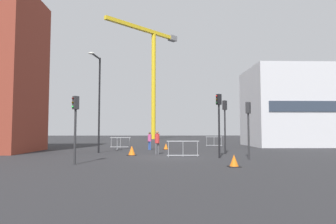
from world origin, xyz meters
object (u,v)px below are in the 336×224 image
at_px(traffic_cone_by_barrier, 234,161).
at_px(traffic_cone_on_verge, 132,151).
at_px(construction_crane, 152,65).
at_px(traffic_light_verge, 219,115).
at_px(streetlamp_tall, 98,96).
at_px(traffic_light_crosswalk, 75,118).
at_px(pedestrian_walking, 150,140).
at_px(traffic_light_island, 225,118).
at_px(pedestrian_waiting, 157,141).
at_px(traffic_cone_striped, 166,147).
at_px(traffic_light_median, 248,120).

height_order(traffic_cone_by_barrier, traffic_cone_on_verge, traffic_cone_on_verge).
bearing_deg(traffic_cone_by_barrier, construction_crane, 96.84).
bearing_deg(traffic_cone_by_barrier, traffic_light_verge, 87.64).
xyz_separation_m(streetlamp_tall, traffic_light_crosswalk, (0.46, -7.65, -2.10)).
relative_size(traffic_light_crosswalk, pedestrian_walking, 2.21).
bearing_deg(streetlamp_tall, traffic_cone_on_verge, -36.41).
bearing_deg(traffic_light_island, traffic_cone_by_barrier, -99.49).
relative_size(pedestrian_waiting, traffic_cone_striped, 3.03).
bearing_deg(pedestrian_waiting, traffic_light_crosswalk, -124.02).
bearing_deg(traffic_light_crosswalk, traffic_cone_by_barrier, -8.17).
height_order(traffic_light_crosswalk, pedestrian_walking, traffic_light_crosswalk).
height_order(streetlamp_tall, traffic_light_island, streetlamp_tall).
bearing_deg(traffic_light_median, streetlamp_tall, 153.17).
height_order(traffic_light_crosswalk, traffic_cone_striped, traffic_light_crosswalk).
xyz_separation_m(streetlamp_tall, traffic_cone_by_barrier, (8.55, -8.81, -4.26)).
bearing_deg(construction_crane, traffic_cone_striped, -85.90).
distance_m(traffic_light_median, traffic_cone_on_verge, 8.36).
bearing_deg(pedestrian_waiting, traffic_light_island, 1.52).
bearing_deg(traffic_cone_striped, pedestrian_waiting, -97.83).
xyz_separation_m(traffic_light_verge, pedestrian_walking, (-4.78, 8.01, -1.83)).
distance_m(pedestrian_waiting, traffic_cone_by_barrier, 8.41).
bearing_deg(traffic_cone_on_verge, traffic_cone_by_barrier, -49.72).
bearing_deg(traffic_light_verge, traffic_light_crosswalk, -158.19).
distance_m(traffic_light_median, traffic_light_island, 4.07).
height_order(traffic_light_median, pedestrian_walking, traffic_light_median).
relative_size(streetlamp_tall, traffic_light_verge, 1.85).
distance_m(traffic_light_crosswalk, pedestrian_waiting, 7.71).
distance_m(streetlamp_tall, pedestrian_waiting, 6.03).
relative_size(traffic_light_verge, pedestrian_waiting, 2.37).
bearing_deg(construction_crane, traffic_light_verge, -82.15).
relative_size(traffic_light_island, traffic_cone_by_barrier, 6.75).
height_order(traffic_light_median, traffic_light_crosswalk, traffic_light_crosswalk).
height_order(traffic_light_island, traffic_cone_by_barrier, traffic_light_island).
bearing_deg(traffic_cone_striped, traffic_cone_on_verge, -112.21).
height_order(traffic_light_verge, pedestrian_waiting, traffic_light_verge).
distance_m(streetlamp_tall, traffic_light_island, 10.06).
relative_size(pedestrian_walking, traffic_cone_striped, 2.82).
xyz_separation_m(traffic_light_median, pedestrian_waiting, (-5.68, 3.89, -1.37)).
bearing_deg(traffic_cone_by_barrier, traffic_light_island, 80.51).
distance_m(traffic_light_median, traffic_cone_by_barrier, 4.52).
relative_size(traffic_light_crosswalk, traffic_cone_by_barrier, 6.00).
xyz_separation_m(traffic_light_island, traffic_cone_on_verge, (-6.92, -0.91, -2.39)).
distance_m(pedestrian_waiting, traffic_cone_on_verge, 2.08).
height_order(construction_crane, traffic_cone_by_barrier, construction_crane).
distance_m(construction_crane, traffic_light_crosswalk, 45.67).
bearing_deg(traffic_cone_on_verge, traffic_light_verge, -20.61).
bearing_deg(traffic_cone_by_barrier, streetlamp_tall, 134.16).
relative_size(traffic_light_median, traffic_light_verge, 0.85).
bearing_deg(streetlamp_tall, traffic_light_verge, -26.39).
height_order(traffic_light_median, traffic_cone_on_verge, traffic_light_median).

